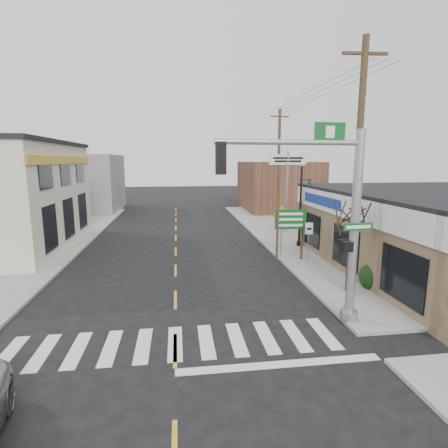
{
  "coord_description": "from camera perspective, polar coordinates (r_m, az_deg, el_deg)",
  "views": [
    {
      "loc": [
        0.17,
        -10.02,
        5.77
      ],
      "look_at": [
        2.35,
        6.09,
        2.8
      ],
      "focal_mm": 28.0,
      "sensor_mm": 36.0,
      "label": 1
    }
  ],
  "objects": [
    {
      "name": "ground",
      "position": [
        11.57,
        -7.99,
        -19.68
      ],
      "size": [
        140.0,
        140.0,
        0.0
      ],
      "primitive_type": "plane",
      "color": "black",
      "rests_on": "ground"
    },
    {
      "name": "sidewalk_right",
      "position": [
        25.31,
        12.96,
        -2.95
      ],
      "size": [
        6.0,
        38.0,
        0.13
      ],
      "primitive_type": "cube",
      "color": "gray",
      "rests_on": "ground"
    },
    {
      "name": "sidewalk_left",
      "position": [
        25.43,
        -28.67,
        -3.91
      ],
      "size": [
        6.0,
        38.0,
        0.13
      ],
      "primitive_type": "cube",
      "color": "gray",
      "rests_on": "ground"
    },
    {
      "name": "center_line",
      "position": [
        18.92,
        -7.91,
        -7.49
      ],
      "size": [
        0.12,
        56.0,
        0.01
      ],
      "primitive_type": "cube",
      "color": "gold",
      "rests_on": "ground"
    },
    {
      "name": "crosswalk",
      "position": [
        11.91,
        -7.98,
        -18.7
      ],
      "size": [
        11.0,
        2.2,
        0.01
      ],
      "primitive_type": "cube",
      "color": "silver",
      "rests_on": "ground"
    },
    {
      "name": "bldg_distant_right",
      "position": [
        41.84,
        8.8,
        6.15
      ],
      "size": [
        8.0,
        10.0,
        5.6
      ],
      "primitive_type": "cube",
      "color": "brown",
      "rests_on": "ground"
    },
    {
      "name": "bldg_distant_left",
      "position": [
        43.56,
        -22.67,
        6.17
      ],
      "size": [
        9.0,
        10.0,
        6.4
      ],
      "primitive_type": "cube",
      "color": "gray",
      "rests_on": "ground"
    },
    {
      "name": "traffic_signal_pole",
      "position": [
        12.33,
        17.42,
        2.54
      ],
      "size": [
        5.4,
        0.4,
        6.84
      ],
      "rotation": [
        0.0,
        0.0,
        0.06
      ],
      "color": "#92979B",
      "rests_on": "sidewalk_right"
    },
    {
      "name": "guide_sign",
      "position": [
        20.15,
        10.77,
        -0.2
      ],
      "size": [
        1.8,
        0.14,
        3.15
      ],
      "rotation": [
        0.0,
        0.0,
        -0.08
      ],
      "color": "#4D3824",
      "rests_on": "sidewalk_right"
    },
    {
      "name": "fire_hydrant",
      "position": [
        18.02,
        20.39,
        -7.17
      ],
      "size": [
        0.24,
        0.24,
        0.77
      ],
      "rotation": [
        0.0,
        0.0,
        0.19
      ],
      "color": "gold",
      "rests_on": "sidewalk_right"
    },
    {
      "name": "ped_crossing_sign",
      "position": [
        20.99,
        9.4,
        0.35
      ],
      "size": [
        1.18,
        0.08,
        3.03
      ],
      "rotation": [
        0.0,
        0.0,
        0.15
      ],
      "color": "gray",
      "rests_on": "sidewalk_right"
    },
    {
      "name": "lamp_post",
      "position": [
        23.46,
        12.55,
        4.17
      ],
      "size": [
        0.72,
        0.57,
        5.54
      ],
      "rotation": [
        0.0,
        0.0,
        0.18
      ],
      "color": "black",
      "rests_on": "sidewalk_right"
    },
    {
      "name": "dance_center_sign",
      "position": [
        28.17,
        10.31,
        8.56
      ],
      "size": [
        3.01,
        0.19,
        6.39
      ],
      "rotation": [
        0.0,
        0.0,
        0.03
      ],
      "color": "gray",
      "rests_on": "sidewalk_right"
    },
    {
      "name": "bare_tree",
      "position": [
        15.69,
        20.24,
        2.4
      ],
      "size": [
        2.32,
        2.32,
        4.63
      ],
      "rotation": [
        0.0,
        0.0,
        -0.4
      ],
      "color": "black",
      "rests_on": "sidewalk_right"
    },
    {
      "name": "shrub_front",
      "position": [
        17.2,
        23.27,
        -7.93
      ],
      "size": [
        1.31,
        1.31,
        0.98
      ],
      "primitive_type": "ellipsoid",
      "color": "#153515",
      "rests_on": "sidewalk_right"
    },
    {
      "name": "shrub_back",
      "position": [
        20.7,
        22.74,
        -5.2
      ],
      "size": [
        1.02,
        1.02,
        0.76
      ],
      "primitive_type": "ellipsoid",
      "color": "black",
      "rests_on": "sidewalk_right"
    },
    {
      "name": "utility_pole_near",
      "position": [
        15.42,
        20.93,
        8.5
      ],
      "size": [
        1.81,
        0.27,
        10.38
      ],
      "rotation": [
        0.0,
        0.0,
        -0.07
      ],
      "color": "#4D4022",
      "rests_on": "sidewalk_right"
    },
    {
      "name": "utility_pole_far",
      "position": [
        32.92,
        8.89,
        9.5
      ],
      "size": [
        1.77,
        0.27,
        10.19
      ],
      "rotation": [
        0.0,
        0.0,
        0.13
      ],
      "color": "#3D2318",
      "rests_on": "sidewalk_right"
    }
  ]
}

